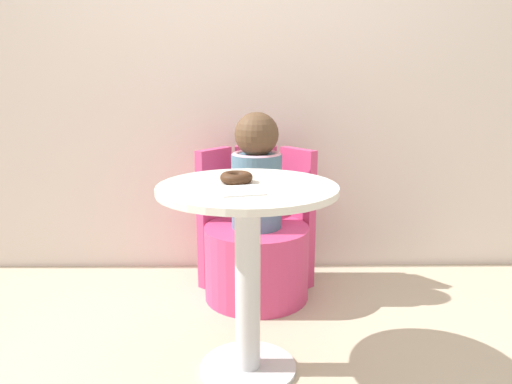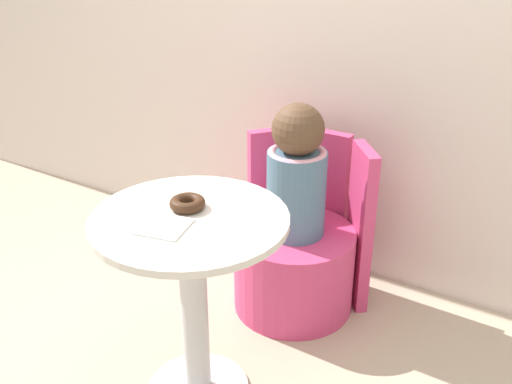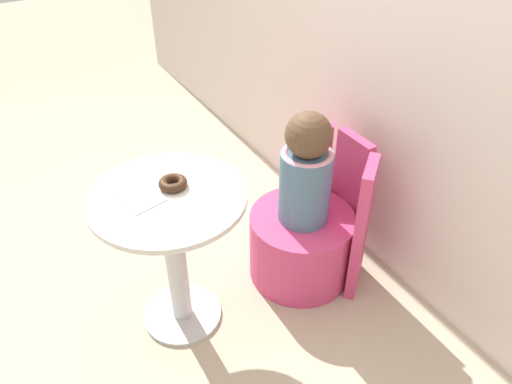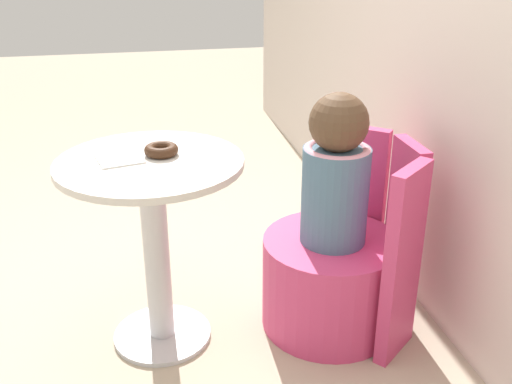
{
  "view_description": "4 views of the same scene",
  "coord_description": "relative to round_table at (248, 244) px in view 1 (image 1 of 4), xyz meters",
  "views": [
    {
      "loc": [
        0.05,
        -1.71,
        1.12
      ],
      "look_at": [
        0.08,
        0.34,
        0.63
      ],
      "focal_mm": 35.0,
      "sensor_mm": 36.0,
      "label": 1
    },
    {
      "loc": [
        1.11,
        -1.32,
        1.63
      ],
      "look_at": [
        0.06,
        0.4,
        0.67
      ],
      "focal_mm": 42.0,
      "sensor_mm": 36.0,
      "label": 2
    },
    {
      "loc": [
        1.6,
        -0.5,
        1.93
      ],
      "look_at": [
        0.12,
        0.39,
        0.65
      ],
      "focal_mm": 35.0,
      "sensor_mm": 36.0,
      "label": 3
    },
    {
      "loc": [
        1.99,
        -0.03,
        1.45
      ],
      "look_at": [
        0.12,
        0.37,
        0.61
      ],
      "focal_mm": 42.0,
      "sensor_mm": 36.0,
      "label": 4
    }
  ],
  "objects": [
    {
      "name": "child_figure",
      "position": [
        0.04,
        0.66,
        0.13
      ],
      "size": [
        0.25,
        0.25,
        0.57
      ],
      "color": "slate",
      "rests_on": "tub_chair"
    },
    {
      "name": "paper_napkin",
      "position": [
        -0.02,
        -0.1,
        0.22
      ],
      "size": [
        0.18,
        0.18,
        0.01
      ],
      "color": "white",
      "rests_on": "round_table"
    },
    {
      "name": "back_wall",
      "position": [
        -0.05,
        1.11,
        0.69
      ],
      "size": [
        6.0,
        0.06,
        2.4
      ],
      "color": "silver",
      "rests_on": "ground_plane"
    },
    {
      "name": "donut",
      "position": [
        -0.04,
        0.04,
        0.24
      ],
      "size": [
        0.12,
        0.12,
        0.04
      ],
      "color": "#3D2314",
      "rests_on": "round_table"
    },
    {
      "name": "ground_plane",
      "position": [
        -0.05,
        -0.02,
        -0.51
      ],
      "size": [
        12.0,
        12.0,
        0.0
      ],
      "primitive_type": "plane",
      "color": "#B7A88E"
    },
    {
      "name": "booth_backrest",
      "position": [
        0.04,
        0.88,
        -0.14
      ],
      "size": [
        0.62,
        0.23,
        0.74
      ],
      "color": "#D13D70",
      "rests_on": "ground_plane"
    },
    {
      "name": "tub_chair",
      "position": [
        0.04,
        0.66,
        -0.33
      ],
      "size": [
        0.53,
        0.53,
        0.37
      ],
      "color": "#D13D70",
      "rests_on": "ground_plane"
    },
    {
      "name": "round_table",
      "position": [
        0.0,
        0.0,
        0.0
      ],
      "size": [
        0.65,
        0.65,
        0.73
      ],
      "color": "silver",
      "rests_on": "ground_plane"
    }
  ]
}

